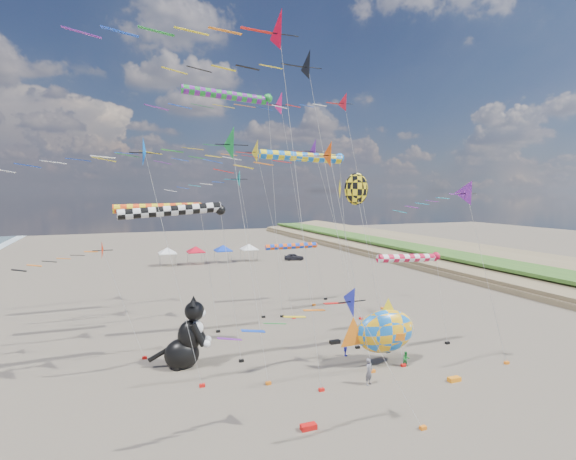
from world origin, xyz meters
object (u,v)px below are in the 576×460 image
(parked_car, at_px, (294,257))
(fish_inflatable, at_px, (385,331))
(cat_inflatable, at_px, (185,332))
(child_blue, at_px, (345,349))
(child_green, at_px, (406,359))
(person_adult, at_px, (369,372))

(parked_car, bearing_deg, fish_inflatable, -177.57)
(cat_inflatable, relative_size, parked_car, 1.43)
(child_blue, xyz_separation_m, parked_car, (15.02, 47.98, 0.10))
(cat_inflatable, distance_m, fish_inflatable, 15.11)
(child_green, relative_size, child_blue, 1.07)
(fish_inflatable, bearing_deg, person_adult, -137.54)
(person_adult, height_order, child_green, person_adult)
(person_adult, xyz_separation_m, child_blue, (1.08, 5.32, -0.38))
(child_green, xyz_separation_m, parked_car, (11.79, 51.54, 0.06))
(parked_car, bearing_deg, person_adult, -179.90)
(person_adult, bearing_deg, cat_inflatable, 117.77)
(fish_inflatable, relative_size, person_adult, 3.61)
(child_blue, bearing_deg, person_adult, -141.86)
(fish_inflatable, xyz_separation_m, child_blue, (-1.98, 2.52, -2.04))
(cat_inflatable, bearing_deg, child_blue, 3.98)
(cat_inflatable, xyz_separation_m, parked_car, (27.30, 45.46, -2.04))
(cat_inflatable, bearing_deg, parked_car, 74.59)
(fish_inflatable, height_order, person_adult, fish_inflatable)
(person_adult, height_order, parked_car, person_adult)
(fish_inflatable, xyz_separation_m, child_green, (1.26, -1.04, -2.00))
(fish_inflatable, height_order, child_blue, fish_inflatable)
(fish_inflatable, xyz_separation_m, parked_car, (13.05, 50.50, -1.94))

